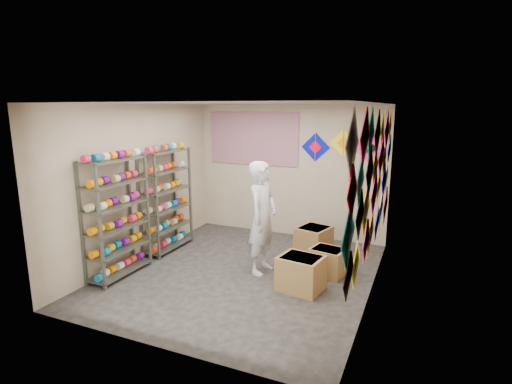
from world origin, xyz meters
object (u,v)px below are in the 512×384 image
at_px(shopkeeper, 262,218).
at_px(carton_c, 314,240).
at_px(carton_b, 328,262).
at_px(shelf_rack_back, 166,201).
at_px(shelf_rack_front, 117,218).
at_px(carton_a, 301,273).

distance_m(shopkeeper, carton_c, 1.42).
height_order(shopkeeper, carton_b, shopkeeper).
height_order(shelf_rack_back, carton_c, shelf_rack_back).
bearing_deg(shelf_rack_front, carton_c, 39.83).
relative_size(shopkeeper, carton_a, 2.97).
bearing_deg(carton_c, shelf_rack_back, -146.32).
height_order(shelf_rack_back, carton_a, shelf_rack_back).
bearing_deg(carton_c, carton_a, -66.27).
bearing_deg(shelf_rack_front, shelf_rack_back, 90.00).
height_order(shelf_rack_back, shopkeeper, shelf_rack_back).
xyz_separation_m(shelf_rack_back, carton_a, (2.82, -0.66, -0.69)).
relative_size(carton_a, carton_c, 1.06).
distance_m(shelf_rack_front, shopkeeper, 2.29).
height_order(shelf_rack_back, carton_b, shelf_rack_back).
relative_size(shelf_rack_front, carton_b, 3.57).
bearing_deg(carton_a, shelf_rack_front, -158.38).
distance_m(shelf_rack_front, shelf_rack_back, 1.30).
height_order(shopkeeper, carton_c, shopkeeper).
bearing_deg(shelf_rack_front, shopkeeper, 26.89).
bearing_deg(shopkeeper, shelf_rack_front, 120.15).
height_order(carton_a, carton_b, carton_a).
relative_size(shelf_rack_back, shopkeeper, 1.04).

